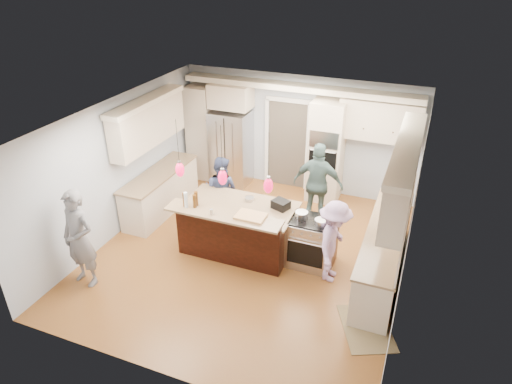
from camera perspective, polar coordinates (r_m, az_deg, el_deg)
ground_plane at (r=8.74m, az=-0.85°, el=-7.67°), size 6.00×6.00×0.00m
room_shell at (r=7.81m, az=-0.95°, el=3.19°), size 5.54×6.04×2.72m
refrigerator at (r=10.97m, az=-3.14°, el=5.54°), size 0.90×0.70×1.80m
oven_column at (r=10.21m, az=8.76°, el=5.00°), size 0.72×0.69×2.30m
back_upper_cabinets at (r=10.51m, az=1.07°, el=9.03°), size 5.30×0.61×2.54m
right_counter_run at (r=7.96m, az=16.49°, el=-3.83°), size 0.64×3.10×2.51m
left_cabinets at (r=9.85m, az=-12.37°, el=3.15°), size 0.64×2.30×2.51m
kitchen_island at (r=8.60m, az=-2.21°, el=-4.43°), size 2.10×1.46×1.12m
island_range at (r=8.30m, az=6.99°, el=-6.24°), size 0.82×0.71×0.92m
pendant_lights at (r=7.49m, az=-4.20°, el=1.85°), size 1.75×0.15×1.03m
person_bar_end at (r=8.11m, az=-21.23°, el=-5.48°), size 0.69×0.50×1.76m
person_far_left at (r=9.35m, az=-4.38°, el=0.19°), size 0.74×0.59×1.49m
person_far_right at (r=9.36m, az=7.76°, el=0.98°), size 1.03×0.44×1.76m
person_range_side at (r=7.83m, az=9.68°, el=-6.17°), size 0.57×0.98×1.51m
floor_rug at (r=7.45m, az=13.63°, el=-16.19°), size 1.07×1.23×0.01m
water_bottle at (r=8.00m, az=-8.75°, el=-0.98°), size 0.08×0.08×0.29m
beer_bottle_a at (r=8.03m, az=-8.91°, el=-0.95°), size 0.08×0.08×0.27m
beer_bottle_b at (r=7.98m, az=-7.69°, el=-1.14°), size 0.08×0.08×0.25m
beer_bottle_c at (r=8.04m, az=-7.49°, el=-0.82°), size 0.08×0.08×0.27m
drink_can at (r=7.77m, az=-5.60°, el=-2.51°), size 0.06×0.06×0.10m
cutting_board at (r=7.68m, az=-0.66°, el=-3.04°), size 0.51×0.36×0.04m
pot_large at (r=8.05m, az=5.72°, el=-2.89°), size 0.23×0.23×0.13m
pot_small at (r=7.91m, az=8.11°, el=-3.76°), size 0.22×0.22×0.11m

